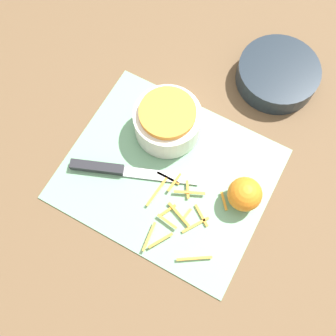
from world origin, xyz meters
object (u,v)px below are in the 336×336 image
object	(u,v)px
bowl_speckled	(167,121)
bowl_dark	(277,74)
knife	(111,169)
orange_left	(245,194)

from	to	relation	value
bowl_speckled	bowl_dark	size ratio (longest dim) A/B	0.78
bowl_dark	knife	world-z (taller)	bowl_dark
bowl_speckled	bowl_dark	distance (m)	0.28
bowl_dark	orange_left	xyz separation A→B (m)	(0.05, -0.30, 0.02)
bowl_speckled	orange_left	bearing A→B (deg)	-17.45
bowl_speckled	bowl_dark	world-z (taller)	bowl_speckled
bowl_dark	orange_left	size ratio (longest dim) A/B	2.65
knife	bowl_speckled	bearing A→B (deg)	46.36
bowl_speckled	orange_left	xyz separation A→B (m)	(0.21, -0.07, -0.01)
knife	orange_left	world-z (taller)	orange_left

